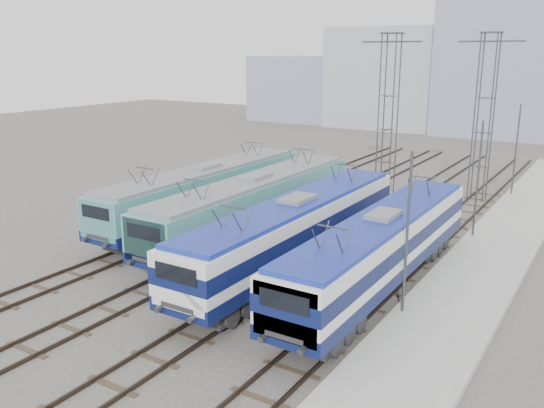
{
  "coord_description": "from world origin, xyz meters",
  "views": [
    {
      "loc": [
        15.63,
        -19.46,
        10.71
      ],
      "look_at": [
        -0.91,
        7.0,
        2.43
      ],
      "focal_mm": 38.0,
      "sensor_mm": 36.0,
      "label": 1
    }
  ],
  "objects_px": {
    "locomotive_far_right": "(381,246)",
    "mast_rear": "(516,152)",
    "locomotive_center_right": "(295,228)",
    "catenary_tower_east": "(484,110)",
    "mast_front": "(407,238)",
    "locomotive_far_left": "(204,190)",
    "catenary_tower_west": "(388,108)",
    "mast_mid": "(478,182)",
    "locomotive_center_left": "(253,203)"
  },
  "relations": [
    {
      "from": "locomotive_center_left",
      "to": "mast_front",
      "type": "xyz_separation_m",
      "value": [
        10.85,
        -5.12,
        1.25
      ]
    },
    {
      "from": "locomotive_center_left",
      "to": "locomotive_center_right",
      "type": "distance_m",
      "value": 5.42
    },
    {
      "from": "locomotive_far_right",
      "to": "mast_front",
      "type": "height_order",
      "value": "mast_front"
    },
    {
      "from": "locomotive_far_left",
      "to": "mast_front",
      "type": "height_order",
      "value": "mast_front"
    },
    {
      "from": "locomotive_center_right",
      "to": "mast_rear",
      "type": "relative_size",
      "value": 2.56
    },
    {
      "from": "mast_rear",
      "to": "locomotive_far_left",
      "type": "bearing_deg",
      "value": -130.77
    },
    {
      "from": "locomotive_center_right",
      "to": "catenary_tower_west",
      "type": "distance_m",
      "value": 18.56
    },
    {
      "from": "catenary_tower_west",
      "to": "mast_front",
      "type": "bearing_deg",
      "value": -66.73
    },
    {
      "from": "mast_rear",
      "to": "locomotive_far_right",
      "type": "bearing_deg",
      "value": -94.81
    },
    {
      "from": "locomotive_far_right",
      "to": "mast_rear",
      "type": "relative_size",
      "value": 2.48
    },
    {
      "from": "mast_mid",
      "to": "mast_rear",
      "type": "relative_size",
      "value": 1.0
    },
    {
      "from": "locomotive_center_right",
      "to": "catenary_tower_east",
      "type": "bearing_deg",
      "value": 77.95
    },
    {
      "from": "catenary_tower_east",
      "to": "mast_mid",
      "type": "xyz_separation_m",
      "value": [
        2.1,
        -10.0,
        -3.14
      ]
    },
    {
      "from": "mast_front",
      "to": "locomotive_far_right",
      "type": "bearing_deg",
      "value": 132.61
    },
    {
      "from": "mast_front",
      "to": "mast_rear",
      "type": "xyz_separation_m",
      "value": [
        0.0,
        24.0,
        0.0
      ]
    },
    {
      "from": "locomotive_far_right",
      "to": "catenary_tower_east",
      "type": "bearing_deg",
      "value": 90.72
    },
    {
      "from": "locomotive_far_right",
      "to": "mast_rear",
      "type": "distance_m",
      "value": 22.1
    },
    {
      "from": "locomotive_far_right",
      "to": "mast_front",
      "type": "bearing_deg",
      "value": -47.39
    },
    {
      "from": "locomotive_far_left",
      "to": "mast_rear",
      "type": "distance_m",
      "value": 23.54
    },
    {
      "from": "locomotive_center_left",
      "to": "mast_mid",
      "type": "height_order",
      "value": "mast_mid"
    },
    {
      "from": "locomotive_center_left",
      "to": "locomotive_center_right",
      "type": "xyz_separation_m",
      "value": [
        4.5,
        -3.02,
        0.04
      ]
    },
    {
      "from": "locomotive_far_left",
      "to": "locomotive_center_left",
      "type": "height_order",
      "value": "locomotive_center_left"
    },
    {
      "from": "locomotive_far_left",
      "to": "locomotive_far_right",
      "type": "relative_size",
      "value": 1.02
    },
    {
      "from": "locomotive_far_right",
      "to": "mast_mid",
      "type": "bearing_deg",
      "value": 79.51
    },
    {
      "from": "locomotive_far_right",
      "to": "catenary_tower_west",
      "type": "xyz_separation_m",
      "value": [
        -6.75,
        17.99,
        4.42
      ]
    },
    {
      "from": "locomotive_far_right",
      "to": "mast_front",
      "type": "distance_m",
      "value": 3.02
    },
    {
      "from": "locomotive_center_left",
      "to": "mast_rear",
      "type": "xyz_separation_m",
      "value": [
        10.85,
        18.88,
        1.25
      ]
    },
    {
      "from": "locomotive_center_right",
      "to": "catenary_tower_east",
      "type": "relative_size",
      "value": 1.49
    },
    {
      "from": "locomotive_center_left",
      "to": "catenary_tower_east",
      "type": "bearing_deg",
      "value": 62.6
    },
    {
      "from": "locomotive_center_left",
      "to": "locomotive_far_right",
      "type": "bearing_deg",
      "value": -19.06
    },
    {
      "from": "locomotive_far_left",
      "to": "mast_rear",
      "type": "height_order",
      "value": "mast_rear"
    },
    {
      "from": "locomotive_far_left",
      "to": "locomotive_center_left",
      "type": "bearing_deg",
      "value": -13.44
    },
    {
      "from": "locomotive_center_right",
      "to": "locomotive_far_right",
      "type": "xyz_separation_m",
      "value": [
        4.5,
        -0.09,
        -0.07
      ]
    },
    {
      "from": "locomotive_far_right",
      "to": "catenary_tower_west",
      "type": "relative_size",
      "value": 1.45
    },
    {
      "from": "mast_front",
      "to": "catenary_tower_east",
      "type": "bearing_deg",
      "value": 95.45
    },
    {
      "from": "locomotive_center_right",
      "to": "mast_mid",
      "type": "height_order",
      "value": "mast_mid"
    },
    {
      "from": "locomotive_center_left",
      "to": "catenary_tower_east",
      "type": "xyz_separation_m",
      "value": [
        8.75,
        16.88,
        4.39
      ]
    },
    {
      "from": "catenary_tower_east",
      "to": "mast_mid",
      "type": "distance_m",
      "value": 10.69
    },
    {
      "from": "locomotive_far_right",
      "to": "mast_mid",
      "type": "relative_size",
      "value": 2.48
    },
    {
      "from": "catenary_tower_west",
      "to": "mast_rear",
      "type": "distance_m",
      "value": 9.99
    },
    {
      "from": "mast_rear",
      "to": "catenary_tower_west",
      "type": "bearing_deg",
      "value": -155.06
    },
    {
      "from": "catenary_tower_west",
      "to": "mast_front",
      "type": "height_order",
      "value": "catenary_tower_west"
    },
    {
      "from": "locomotive_center_right",
      "to": "catenary_tower_east",
      "type": "distance_m",
      "value": 20.81
    },
    {
      "from": "locomotive_far_right",
      "to": "catenary_tower_east",
      "type": "height_order",
      "value": "catenary_tower_east"
    },
    {
      "from": "mast_front",
      "to": "mast_rear",
      "type": "distance_m",
      "value": 24.0
    },
    {
      "from": "mast_mid",
      "to": "catenary_tower_east",
      "type": "bearing_deg",
      "value": 101.86
    },
    {
      "from": "locomotive_far_left",
      "to": "catenary_tower_west",
      "type": "xyz_separation_m",
      "value": [
        6.75,
        13.8,
        4.42
      ]
    },
    {
      "from": "catenary_tower_west",
      "to": "locomotive_far_right",
      "type": "bearing_deg",
      "value": -69.43
    },
    {
      "from": "locomotive_center_right",
      "to": "locomotive_far_left",
      "type": "bearing_deg",
      "value": 155.52
    },
    {
      "from": "locomotive_center_right",
      "to": "locomotive_far_right",
      "type": "relative_size",
      "value": 1.03
    }
  ]
}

